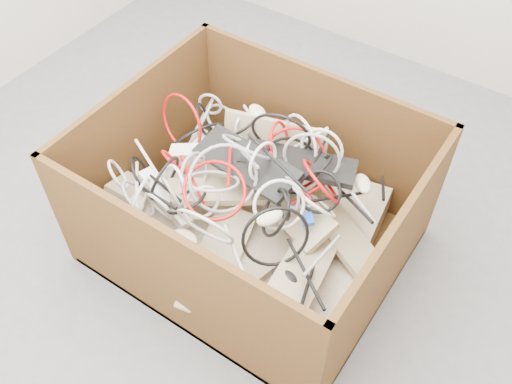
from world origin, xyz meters
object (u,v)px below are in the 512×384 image
Objects in this scene: vga_plug at (307,219)px; power_strip_left at (210,152)px; cardboard_box at (250,219)px; power_strip_right at (165,198)px.

power_strip_left is at bearing -142.11° from vga_plug.
cardboard_box is 3.45× the size of power_strip_left.
power_strip_left reaches higher than vga_plug.
vga_plug reaches higher than power_strip_right.
cardboard_box is 24.75× the size of vga_plug.
cardboard_box is at bearing -141.35° from vga_plug.
power_strip_right is (-0.03, -0.24, -0.06)m from power_strip_left.
power_strip_right is 0.52m from vga_plug.
cardboard_box is 4.02× the size of power_strip_right.
cardboard_box is at bearing 58.13° from power_strip_right.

